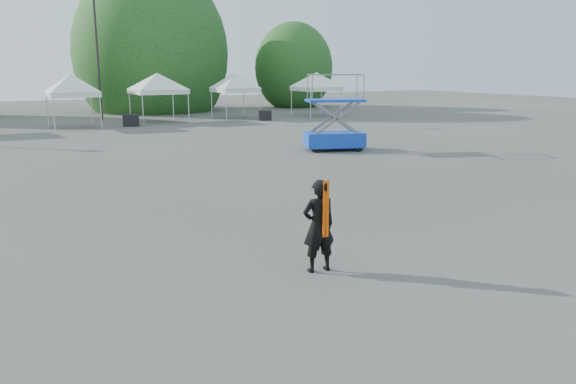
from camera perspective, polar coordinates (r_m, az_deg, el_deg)
ground at (r=11.84m, az=1.28°, el=-5.90°), size 120.00×120.00×0.00m
light_pole_east at (r=42.53m, az=-18.88°, el=14.35°), size 0.60×0.25×9.80m
tree_mid_e at (r=50.79m, az=-13.70°, el=13.51°), size 5.12×5.12×7.79m
tree_far_e at (r=54.27m, az=0.57°, el=12.49°), size 3.84×3.84×5.84m
tent_e at (r=37.55m, az=-21.18°, el=10.73°), size 4.09×4.09×3.88m
tent_f at (r=40.08m, az=-13.13°, el=11.31°), size 4.74×4.74×3.88m
tent_g at (r=41.84m, az=-5.43°, el=11.62°), size 4.01×4.01×3.88m
tent_h at (r=43.94m, az=2.90°, el=11.70°), size 4.23×4.23×3.88m
man at (r=10.41m, az=3.13°, el=-3.45°), size 0.69×0.50×1.76m
scissor_lift at (r=25.73m, az=4.77°, el=8.06°), size 2.95×2.20×3.43m
crate_mid at (r=37.73m, az=-15.67°, el=7.04°), size 1.17×1.03×0.77m
crate_east at (r=40.40m, az=-2.35°, el=7.78°), size 1.09×0.98×0.69m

